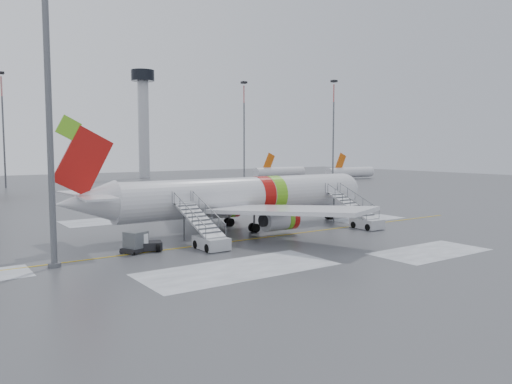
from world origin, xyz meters
TOP-DOWN VIEW (x-y plane):
  - ground at (0.00, 0.00)m, footprint 260.00×260.00m
  - airliner at (3.15, 4.41)m, footprint 35.03×32.97m
  - airstair_fwd at (14.59, -2.12)m, footprint 2.05×7.70m
  - airstair_aft at (-4.14, -2.12)m, footprint 2.05×7.70m
  - pushback_tug at (-9.13, -0.43)m, footprint 2.93×2.53m
  - uld_container at (-9.78, -0.49)m, footprint 2.52×2.22m
  - light_mast_near at (-16.41, -2.00)m, footprint 1.20×1.20m
  - control_tower at (30.00, 95.00)m, footprint 6.40×6.40m
  - light_mast_far_ne at (42.00, 62.00)m, footprint 1.20×1.20m
  - light_mast_far_n at (-8.00, 78.00)m, footprint 1.20×1.20m
  - light_mast_far_e at (58.00, 48.00)m, footprint 1.20×1.20m
  - distant_aircraft at (62.50, 64.00)m, footprint 35.00×18.00m

SIDE VIEW (x-z plane):
  - ground at x=0.00m, z-range 0.00..0.00m
  - distant_aircraft at x=62.50m, z-range -4.00..4.00m
  - pushback_tug at x=-9.13m, z-range -0.09..1.42m
  - uld_container at x=-9.78m, z-range -0.06..1.65m
  - airstair_fwd at x=14.59m, z-range -0.68..2.81m
  - airstair_aft at x=-4.14m, z-range -0.68..2.81m
  - airliner at x=3.15m, z-range -2.17..9.01m
  - light_mast_far_ne at x=42.00m, z-range 1.71..25.96m
  - light_mast_far_n at x=-8.00m, z-range 1.71..25.96m
  - light_mast_far_e at x=58.00m, z-range 1.71..25.96m
  - light_mast_near at x=-16.41m, z-range 0.40..28.13m
  - control_tower at x=30.00m, z-range 3.75..33.75m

